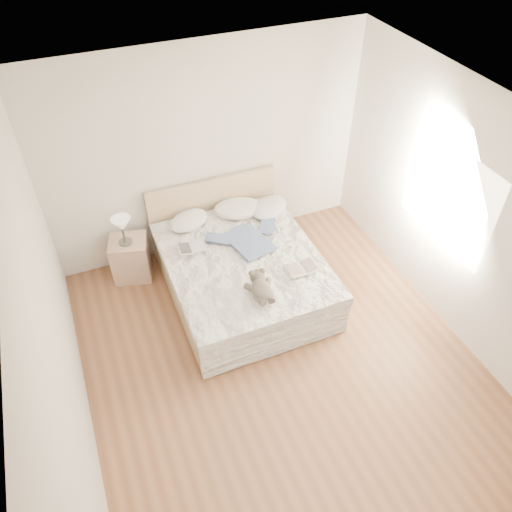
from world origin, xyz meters
The scene contains 16 objects.
floor centered at (0.00, 0.00, 0.00)m, with size 4.00×4.50×0.00m, color brown.
ceiling centered at (0.00, 0.00, 2.70)m, with size 4.00×4.50×0.00m, color white.
wall_back centered at (0.00, 2.25, 1.35)m, with size 4.00×0.02×2.70m, color silver.
wall_left centered at (-2.00, 0.00, 1.35)m, with size 0.02×4.50×2.70m, color silver.
wall_right centered at (2.00, 0.00, 1.35)m, with size 0.02×4.50×2.70m, color silver.
window centered at (1.99, 0.30, 1.45)m, with size 0.02×1.30×1.10m, color white.
bed centered at (0.00, 1.19, 0.31)m, with size 1.72×2.14×1.00m.
nightstand centered at (-1.18, 1.95, 0.28)m, with size 0.45×0.40×0.56m, color tan.
table_lamp centered at (-1.19, 1.93, 0.82)m, with size 0.24×0.24×0.37m.
pillow_left centered at (-0.39, 1.95, 0.64)m, with size 0.53×0.37×0.16m, color white.
pillow_middle centered at (0.27, 1.95, 0.64)m, with size 0.63×0.44×0.19m, color white.
pillow_right centered at (0.64, 1.82, 0.64)m, with size 0.55×0.39×0.17m, color white.
blouse centered at (0.16, 1.31, 0.63)m, with size 0.63×0.68×0.03m, color #3E4F76, non-canonical shape.
photo_book centered at (-0.50, 1.46, 0.63)m, with size 0.34×0.23×0.03m, color silver.
childrens_book centered at (0.53, 0.66, 0.63)m, with size 0.36×0.24×0.02m, color beige.
teddy_bear centered at (-0.05, 0.44, 0.65)m, with size 0.27×0.38×0.20m, color brown, non-canonical shape.
Camera 1 is at (-1.47, -2.87, 4.47)m, focal length 35.00 mm.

